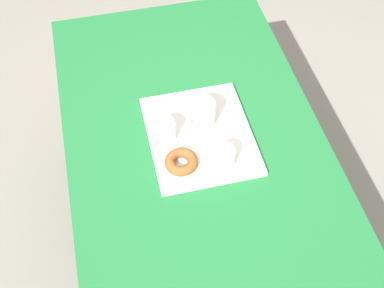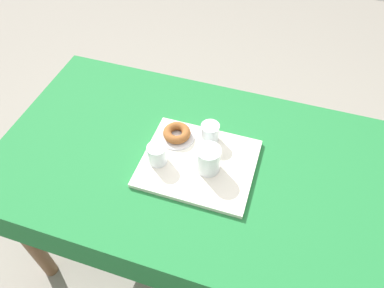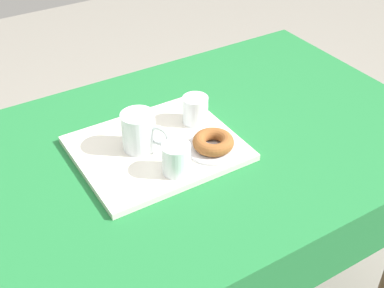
# 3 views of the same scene
# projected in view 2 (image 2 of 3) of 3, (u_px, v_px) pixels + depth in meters

# --- Properties ---
(ground_plane) EXTENTS (6.00, 6.00, 0.00)m
(ground_plane) POSITION_uv_depth(u_px,v_px,m) (193.00, 248.00, 1.92)
(ground_plane) COLOR gray
(dining_table) EXTENTS (1.48, 0.85, 0.76)m
(dining_table) POSITION_uv_depth(u_px,v_px,m) (194.00, 175.00, 1.41)
(dining_table) COLOR #1E6B33
(dining_table) RESTS_ON ground
(serving_tray) EXTENTS (0.40, 0.34, 0.02)m
(serving_tray) POSITION_uv_depth(u_px,v_px,m) (198.00, 163.00, 1.32)
(serving_tray) COLOR silver
(serving_tray) RESTS_ON dining_table
(tea_mug_left) EXTENTS (0.10, 0.12, 0.10)m
(tea_mug_left) POSITION_uv_depth(u_px,v_px,m) (208.00, 159.00, 1.26)
(tea_mug_left) COLOR white
(tea_mug_left) RESTS_ON serving_tray
(water_glass_near) EXTENTS (0.07, 0.07, 0.08)m
(water_glass_near) POSITION_uv_depth(u_px,v_px,m) (157.00, 155.00, 1.29)
(water_glass_near) COLOR white
(water_glass_near) RESTS_ON serving_tray
(water_glass_far) EXTENTS (0.07, 0.07, 0.08)m
(water_glass_far) POSITION_uv_depth(u_px,v_px,m) (210.00, 133.00, 1.35)
(water_glass_far) COLOR white
(water_glass_far) RESTS_ON serving_tray
(donut_plate_left) EXTENTS (0.14, 0.14, 0.01)m
(donut_plate_left) POSITION_uv_depth(u_px,v_px,m) (177.00, 136.00, 1.38)
(donut_plate_left) COLOR silver
(donut_plate_left) RESTS_ON serving_tray
(sugar_donut_left) EXTENTS (0.10, 0.10, 0.03)m
(sugar_donut_left) POSITION_uv_depth(u_px,v_px,m) (177.00, 133.00, 1.37)
(sugar_donut_left) COLOR brown
(sugar_donut_left) RESTS_ON donut_plate_left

